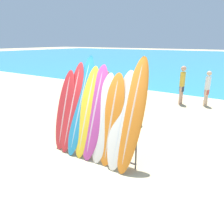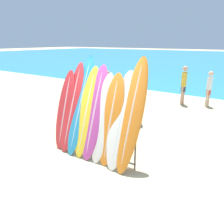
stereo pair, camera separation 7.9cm
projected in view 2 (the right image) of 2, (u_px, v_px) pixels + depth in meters
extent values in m
plane|color=#CCB789|center=(70.00, 166.00, 5.20)|extent=(160.00, 160.00, 0.00)
cube|color=white|center=(181.00, 96.00, 11.78)|extent=(120.00, 0.60, 0.01)
cylinder|color=#47474C|center=(62.00, 129.00, 6.17)|extent=(0.04, 0.04, 0.94)
cylinder|color=#47474C|center=(135.00, 151.00, 4.91)|extent=(0.04, 0.04, 0.94)
cylinder|color=#47474C|center=(94.00, 122.00, 5.40)|extent=(2.40, 0.04, 0.04)
cylinder|color=#47474C|center=(95.00, 151.00, 5.65)|extent=(2.40, 0.04, 0.04)
ellipsoid|color=red|center=(65.00, 110.00, 5.91)|extent=(0.54, 0.72, 2.10)
ellipsoid|color=#D19A9C|center=(65.00, 110.00, 5.91)|extent=(0.10, 0.70, 2.02)
ellipsoid|color=red|center=(72.00, 107.00, 5.78)|extent=(0.49, 0.92, 2.31)
ellipsoid|color=#D19A9C|center=(72.00, 107.00, 5.78)|extent=(0.09, 0.89, 2.22)
ellipsoid|color=teal|center=(81.00, 105.00, 5.65)|extent=(0.50, 1.06, 2.49)
ellipsoid|color=#98BACC|center=(81.00, 105.00, 5.65)|extent=(0.09, 1.03, 2.39)
ellipsoid|color=yellow|center=(87.00, 112.00, 5.50)|extent=(0.52, 0.89, 2.24)
ellipsoid|color=beige|center=(87.00, 112.00, 5.50)|extent=(0.09, 0.86, 2.16)
ellipsoid|color=#B23D8E|center=(95.00, 113.00, 5.37)|extent=(0.56, 0.89, 2.29)
ellipsoid|color=#CAA1BE|center=(95.00, 113.00, 5.37)|extent=(0.10, 0.86, 2.21)
ellipsoid|color=silver|center=(103.00, 118.00, 5.23)|extent=(0.53, 0.75, 2.12)
ellipsoid|color=silver|center=(103.00, 118.00, 5.23)|extent=(0.09, 0.73, 2.04)
ellipsoid|color=orange|center=(111.00, 120.00, 5.10)|extent=(0.57, 0.71, 2.14)
ellipsoid|color=beige|center=(111.00, 120.00, 5.10)|extent=(0.10, 0.69, 2.06)
ellipsoid|color=silver|center=(121.00, 120.00, 4.96)|extent=(0.58, 0.90, 2.21)
ellipsoid|color=silver|center=(121.00, 120.00, 4.96)|extent=(0.10, 0.87, 2.13)
ellipsoid|color=orange|center=(132.00, 115.00, 4.82)|extent=(0.53, 1.03, 2.53)
ellipsoid|color=beige|center=(132.00, 115.00, 4.82)|extent=(0.10, 1.00, 2.43)
cylinder|color=tan|center=(183.00, 95.00, 10.20)|extent=(0.12, 0.12, 0.84)
cylinder|color=tan|center=(182.00, 96.00, 10.06)|extent=(0.12, 0.12, 0.84)
cube|color=#282D38|center=(183.00, 89.00, 10.04)|extent=(0.16, 0.24, 0.25)
cube|color=gold|center=(184.00, 79.00, 9.90)|extent=(0.18, 0.26, 0.66)
sphere|color=tan|center=(185.00, 69.00, 9.75)|extent=(0.24, 0.24, 0.24)
cylinder|color=#846047|center=(140.00, 111.00, 7.86)|extent=(0.12, 0.12, 0.84)
cylinder|color=#846047|center=(135.00, 112.00, 7.80)|extent=(0.12, 0.12, 0.84)
cube|color=#385693|center=(138.00, 104.00, 7.74)|extent=(0.26, 0.28, 0.25)
cube|color=#DB3842|center=(138.00, 91.00, 7.60)|extent=(0.28, 0.30, 0.66)
sphere|color=#846047|center=(139.00, 77.00, 7.45)|extent=(0.24, 0.24, 0.24)
cylinder|color=#A87A5B|center=(108.00, 101.00, 9.25)|extent=(0.11, 0.11, 0.79)
cylinder|color=#A87A5B|center=(109.00, 100.00, 9.41)|extent=(0.11, 0.11, 0.79)
cube|color=#385693|center=(108.00, 94.00, 9.25)|extent=(0.21, 0.26, 0.24)
cube|color=#2D333D|center=(108.00, 84.00, 9.12)|extent=(0.23, 0.28, 0.62)
sphere|color=#A87A5B|center=(108.00, 74.00, 8.97)|extent=(0.22, 0.22, 0.22)
cylinder|color=beige|center=(207.00, 98.00, 9.79)|extent=(0.10, 0.10, 0.75)
cylinder|color=beige|center=(209.00, 98.00, 9.89)|extent=(0.10, 0.10, 0.75)
cube|color=#CC4C3D|center=(208.00, 92.00, 9.76)|extent=(0.18, 0.24, 0.22)
cube|color=white|center=(210.00, 83.00, 9.64)|extent=(0.20, 0.26, 0.59)
sphere|color=beige|center=(211.00, 74.00, 9.50)|extent=(0.21, 0.21, 0.21)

